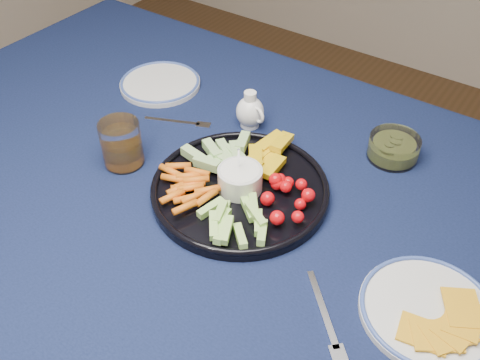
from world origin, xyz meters
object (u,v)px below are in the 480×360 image
Objects in this scene: dining_table at (216,218)px; pickle_bowl at (393,149)px; creamer_pitcher at (250,112)px; juice_tumbler at (122,146)px; cheese_plate at (429,310)px; side_plate_extra at (160,83)px; crudite_platter at (239,186)px.

pickle_bowl is (0.25, 0.29, 0.11)m from dining_table.
pickle_bowl is (0.31, 0.08, -0.02)m from creamer_pitcher.
pickle_bowl is 0.56m from juice_tumbler.
side_plate_extra is (-0.79, 0.27, -0.00)m from cheese_plate.
dining_table is at bearing 174.48° from cheese_plate.
cheese_plate is at bearing -26.66° from creamer_pitcher.
cheese_plate is (0.45, -0.04, 0.10)m from dining_table.
cheese_plate is at bearing -58.90° from pickle_bowl.
dining_table is 0.12m from crudite_platter.
juice_tumbler is (-0.45, -0.34, 0.02)m from pickle_bowl.
creamer_pitcher is (-0.06, 0.21, 0.13)m from dining_table.
pickle_bowl is (0.20, 0.28, 0.00)m from crudite_platter.
juice_tumbler is at bearing -179.85° from cheese_plate.
crudite_platter is 0.41m from cheese_plate.
crudite_platter is 1.74× the size of side_plate_extra.
crudite_platter is 3.97× the size of creamer_pitcher.
juice_tumbler is at bearing -62.97° from side_plate_extra.
juice_tumbler is 0.49× the size of side_plate_extra.
creamer_pitcher reaches higher than cheese_plate.
side_plate_extra is (-0.14, 0.27, -0.03)m from juice_tumbler.
cheese_plate reaches higher than dining_table.
dining_table is at bearing -130.61° from pickle_bowl.
pickle_bowl is at bearing 6.58° from side_plate_extra.
side_plate_extra is (-0.34, 0.22, 0.10)m from dining_table.
cheese_plate reaches higher than side_plate_extra.
cheese_plate is at bearing -18.64° from side_plate_extra.
pickle_bowl reaches higher than cheese_plate.
creamer_pitcher is 0.57m from cheese_plate.
pickle_bowl is 0.53× the size of side_plate_extra.
crudite_platter is 0.34m from pickle_bowl.
juice_tumbler reaches higher than pickle_bowl.
crudite_platter reaches higher than pickle_bowl.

